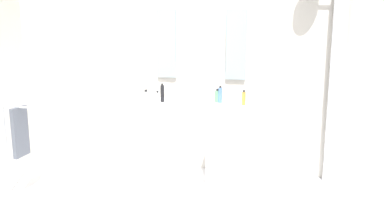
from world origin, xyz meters
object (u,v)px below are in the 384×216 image
at_px(pedestal_sink_right, 228,144).
at_px(soap_bottle_green, 217,96).
at_px(soap_bottle_blue, 220,95).
at_px(soap_bottle_black, 162,93).
at_px(soap_bottle_white, 158,97).
at_px(towel_rack, 18,134).
at_px(pedestal_sink_left, 156,139).
at_px(shower_column, 334,84).
at_px(soap_bottle_grey, 146,97).
at_px(soap_bottle_amber, 244,98).
at_px(lounge_chair, 302,207).

distance_m(pedestal_sink_right, soap_bottle_green, 0.51).
distance_m(soap_bottle_blue, soap_bottle_black, 0.61).
bearing_deg(soap_bottle_white, soap_bottle_black, 54.26).
distance_m(pedestal_sink_right, soap_bottle_white, 0.89).
bearing_deg(soap_bottle_green, soap_bottle_blue, -20.15).
bearing_deg(soap_bottle_green, towel_rack, -157.38).
xyz_separation_m(pedestal_sink_left, shower_column, (1.85, 0.38, 0.62)).
xyz_separation_m(pedestal_sink_right, soap_bottle_grey, (-0.86, -0.12, 0.49)).
height_order(pedestal_sink_left, towel_rack, pedestal_sink_left).
height_order(soap_bottle_blue, soap_bottle_black, soap_bottle_black).
bearing_deg(soap_bottle_green, soap_bottle_grey, -166.09).
height_order(pedestal_sink_left, soap_bottle_grey, soap_bottle_grey).
bearing_deg(soap_bottle_grey, soap_bottle_black, 23.85).
bearing_deg(soap_bottle_grey, soap_bottle_white, 8.75).
bearing_deg(soap_bottle_black, pedestal_sink_right, 4.16).
bearing_deg(soap_bottle_white, shower_column, 15.10).
relative_size(pedestal_sink_left, towel_rack, 1.04).
xyz_separation_m(soap_bottle_green, soap_bottle_white, (-0.61, -0.16, -0.01)).
distance_m(soap_bottle_blue, soap_bottle_amber, 0.26).
relative_size(towel_rack, soap_bottle_green, 6.61).
distance_m(soap_bottle_grey, soap_bottle_green, 0.75).
xyz_separation_m(pedestal_sink_right, shower_column, (1.05, 0.38, 0.62)).
bearing_deg(shower_column, soap_bottle_blue, -163.87).
distance_m(soap_bottle_grey, soap_bottle_white, 0.12).
bearing_deg(soap_bottle_white, soap_bottle_grey, -171.25).
relative_size(towel_rack, soap_bottle_grey, 7.01).
bearing_deg(shower_column, lounge_chair, -101.76).
distance_m(soap_bottle_blue, soap_bottle_white, 0.66).
bearing_deg(towel_rack, soap_bottle_blue, 21.97).
bearing_deg(soap_bottle_black, lounge_chair, -37.20).
distance_m(pedestal_sink_left, towel_rack, 1.40).
bearing_deg(pedestal_sink_right, shower_column, 19.93).
relative_size(lounge_chair, soap_bottle_blue, 6.19).
bearing_deg(soap_bottle_white, pedestal_sink_right, 7.85).
bearing_deg(shower_column, soap_bottle_green, -164.81).
bearing_deg(soap_bottle_blue, soap_bottle_grey, -167.50).
bearing_deg(shower_column, towel_rack, -160.19).
bearing_deg(soap_bottle_grey, pedestal_sink_left, 62.93).
relative_size(lounge_chair, soap_bottle_amber, 7.11).
bearing_deg(shower_column, soap_bottle_grey, -165.29).
height_order(pedestal_sink_right, soap_bottle_amber, soap_bottle_amber).
height_order(lounge_chair, soap_bottle_blue, soap_bottle_blue).
relative_size(pedestal_sink_left, soap_bottle_green, 6.85).
xyz_separation_m(shower_column, soap_bottle_amber, (-0.90, -0.41, -0.12)).
relative_size(pedestal_sink_right, soap_bottle_amber, 6.34).
xyz_separation_m(lounge_chair, soap_bottle_green, (-0.87, 1.20, 0.60)).
bearing_deg(soap_bottle_grey, towel_rack, -152.30).
relative_size(pedestal_sink_left, soap_bottle_white, 7.90).
height_order(towel_rack, soap_bottle_amber, soap_bottle_amber).
distance_m(soap_bottle_green, soap_bottle_white, 0.63).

